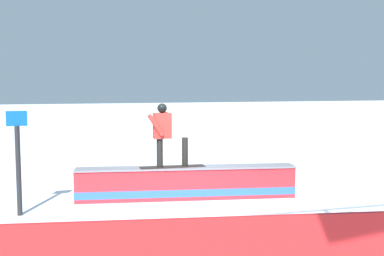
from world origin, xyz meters
TOP-DOWN VIEW (x-y plane):
  - ground_plane at (0.00, 0.00)m, footprint 120.00×120.00m
  - grind_box at (0.00, 0.00)m, footprint 5.09×1.38m
  - snowboarder at (0.49, -0.07)m, footprint 1.52×0.42m
  - safety_fence at (0.00, 4.86)m, footprint 12.17×2.23m
  - trail_marker at (3.62, 0.32)m, footprint 0.40×0.10m

SIDE VIEW (x-z plane):
  - ground_plane at x=0.00m, z-range 0.00..0.00m
  - grind_box at x=0.00m, z-range -0.04..0.72m
  - safety_fence at x=0.00m, z-range 0.00..0.97m
  - trail_marker at x=3.62m, z-range 0.07..2.20m
  - snowboarder at x=0.49m, z-range 0.82..2.29m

